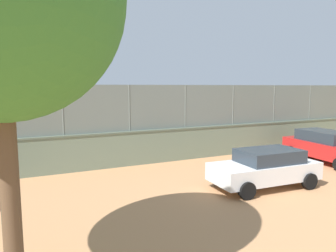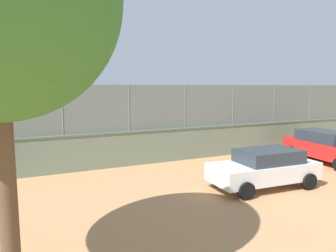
% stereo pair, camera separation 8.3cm
% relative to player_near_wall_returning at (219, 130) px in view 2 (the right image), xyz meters
% --- Properties ---
extents(ground_plane, '(260.00, 260.00, 0.00)m').
position_rel_player_near_wall_returning_xyz_m(ground_plane, '(4.71, -7.49, -0.95)').
color(ground_plane, tan).
extents(perimeter_wall, '(31.17, 1.17, 1.69)m').
position_rel_player_near_wall_returning_xyz_m(perimeter_wall, '(4.26, 2.81, -0.09)').
color(perimeter_wall, slate).
rests_on(perimeter_wall, ground_plane).
extents(fence_panel_on_wall, '(30.60, 0.77, 2.22)m').
position_rel_player_near_wall_returning_xyz_m(fence_panel_on_wall, '(4.26, 2.81, 1.85)').
color(fence_panel_on_wall, slate).
rests_on(fence_panel_on_wall, perimeter_wall).
extents(player_near_wall_returning, '(1.26, 0.75, 1.61)m').
position_rel_player_near_wall_returning_xyz_m(player_near_wall_returning, '(0.00, 0.00, 0.00)').
color(player_near_wall_returning, '#591919').
rests_on(player_near_wall_returning, ground_plane).
extents(player_crossing_court, '(1.23, 0.72, 1.51)m').
position_rel_player_near_wall_returning_xyz_m(player_crossing_court, '(8.40, -0.78, -0.06)').
color(player_crossing_court, '#591919').
rests_on(player_crossing_court, ground_plane).
extents(player_at_service_line, '(0.69, 1.22, 1.46)m').
position_rel_player_near_wall_returning_xyz_m(player_at_service_line, '(3.17, -0.92, -0.09)').
color(player_at_service_line, '#591919').
rests_on(player_at_service_line, ground_plane).
extents(sports_ball, '(0.14, 0.14, 0.14)m').
position_rel_player_near_wall_returning_xyz_m(sports_ball, '(-0.14, 1.24, -0.88)').
color(sports_ball, orange).
rests_on(sports_ball, ground_plane).
extents(spare_ball_by_wall, '(0.17, 0.17, 0.17)m').
position_rel_player_near_wall_returning_xyz_m(spare_ball_by_wall, '(11.70, 1.23, -0.86)').
color(spare_ball_by_wall, white).
rests_on(spare_ball_by_wall, ground_plane).
extents(courtside_bench, '(1.61, 0.42, 0.87)m').
position_rel_player_near_wall_returning_xyz_m(courtside_bench, '(-5.88, 1.34, -0.48)').
color(courtside_bench, gray).
rests_on(courtside_bench, ground_plane).
extents(parked_car_white, '(4.26, 2.19, 1.45)m').
position_rel_player_near_wall_returning_xyz_m(parked_car_white, '(3.88, 8.26, -0.18)').
color(parked_car_white, white).
rests_on(parked_car_white, ground_plane).
extents(parked_car_red, '(2.36, 4.64, 1.59)m').
position_rel_player_near_wall_returning_xyz_m(parked_car_red, '(-1.81, 6.65, -0.12)').
color(parked_car_red, red).
rests_on(parked_car_red, ground_plane).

